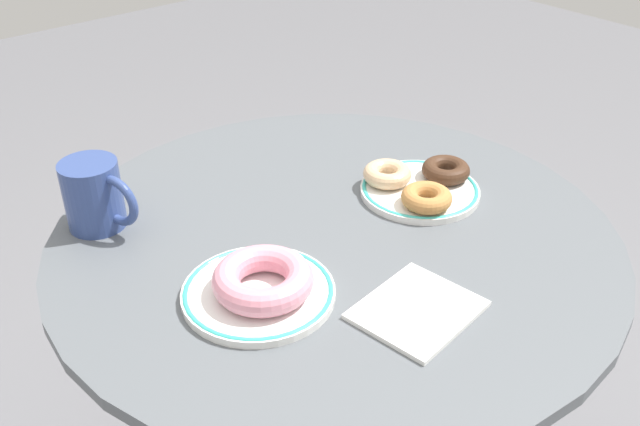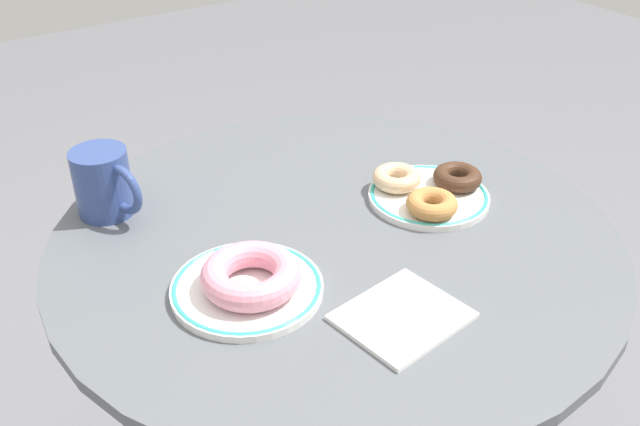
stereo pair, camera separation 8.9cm
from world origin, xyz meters
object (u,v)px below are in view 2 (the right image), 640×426
(plate_left, at_px, (247,288))
(donut_glazed, at_px, (397,178))
(coffee_mug, at_px, (105,183))
(donut_old_fashioned, at_px, (432,204))
(donut_chocolate, at_px, (457,177))
(cafe_table, at_px, (333,347))
(donut_pink_frosted, at_px, (251,275))
(paper_napkin, at_px, (402,316))
(plate_right, at_px, (429,196))

(plate_left, height_order, donut_glazed, donut_glazed)
(plate_left, distance_m, coffee_mug, 0.28)
(plate_left, relative_size, donut_old_fashioned, 2.56)
(donut_chocolate, bearing_deg, donut_glazed, 147.58)
(cafe_table, height_order, plate_left, plate_left)
(donut_pink_frosted, bearing_deg, paper_napkin, -47.99)
(donut_glazed, bearing_deg, coffee_mug, 154.14)
(coffee_mug, bearing_deg, plate_left, -74.35)
(plate_left, xyz_separation_m, donut_chocolate, (0.38, 0.04, 0.02))
(cafe_table, bearing_deg, plate_right, -2.15)
(plate_right, relative_size, paper_napkin, 1.29)
(coffee_mug, bearing_deg, cafe_table, -42.78)
(donut_pink_frosted, relative_size, donut_glazed, 1.67)
(plate_right, bearing_deg, donut_chocolate, -4.65)
(plate_left, xyz_separation_m, donut_glazed, (0.30, 0.09, 0.02))
(donut_pink_frosted, distance_m, donut_chocolate, 0.38)
(donut_glazed, bearing_deg, donut_old_fashioned, -93.97)
(plate_left, relative_size, donut_chocolate, 2.56)
(paper_napkin, bearing_deg, donut_chocolate, 35.51)
(coffee_mug, bearing_deg, donut_chocolate, -27.03)
(plate_right, xyz_separation_m, paper_napkin, (-0.20, -0.18, -0.00))
(donut_chocolate, relative_size, donut_old_fashioned, 1.00)
(plate_left, bearing_deg, paper_napkin, -48.96)
(donut_pink_frosted, height_order, paper_napkin, donut_pink_frosted)
(donut_pink_frosted, distance_m, donut_glazed, 0.31)
(cafe_table, relative_size, coffee_mug, 6.49)
(donut_old_fashioned, xyz_separation_m, paper_napkin, (-0.17, -0.14, -0.02))
(donut_chocolate, height_order, donut_glazed, same)
(cafe_table, distance_m, donut_pink_frosted, 0.29)
(plate_right, bearing_deg, donut_pink_frosted, -171.44)
(cafe_table, distance_m, coffee_mug, 0.41)
(donut_pink_frosted, height_order, donut_chocolate, donut_pink_frosted)
(donut_chocolate, relative_size, coffee_mug, 0.60)
(paper_napkin, xyz_separation_m, coffee_mug, (-0.20, 0.41, 0.05))
(coffee_mug, bearing_deg, paper_napkin, -64.09)
(plate_right, xyz_separation_m, donut_glazed, (-0.03, 0.04, 0.02))
(cafe_table, bearing_deg, donut_chocolate, -2.75)
(plate_right, relative_size, donut_glazed, 2.44)
(cafe_table, relative_size, plate_right, 4.39)
(donut_old_fashioned, relative_size, coffee_mug, 0.60)
(donut_pink_frosted, xyz_separation_m, donut_glazed, (0.30, 0.09, -0.00))
(plate_left, bearing_deg, donut_chocolate, 5.63)
(donut_glazed, bearing_deg, donut_chocolate, -32.42)
(plate_left, relative_size, plate_right, 1.05)
(cafe_table, relative_size, donut_pink_frosted, 6.43)
(cafe_table, distance_m, donut_chocolate, 0.32)
(donut_chocolate, bearing_deg, paper_napkin, -144.49)
(plate_left, bearing_deg, plate_right, 7.21)
(paper_napkin, bearing_deg, donut_glazed, 52.36)
(plate_right, bearing_deg, donut_old_fashioned, -127.73)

